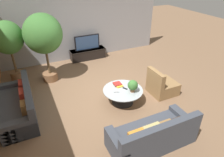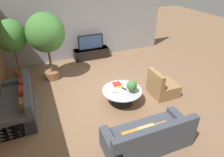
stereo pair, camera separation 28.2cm
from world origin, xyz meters
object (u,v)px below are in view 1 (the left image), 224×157
(media_console, at_px, (88,54))
(potted_palm_corner, at_px, (43,35))
(potted_plant_tabletop, at_px, (133,85))
(coffee_table, at_px, (123,93))
(couch_near_entry, at_px, (153,136))
(television, at_px, (87,42))
(armchair_wicker, at_px, (162,86))
(potted_palm_tall, at_px, (8,41))
(couch_by_wall, at_px, (19,106))

(media_console, relative_size, potted_palm_corner, 0.65)
(media_console, bearing_deg, potted_palm_corner, -146.90)
(media_console, distance_m, potted_plant_tabletop, 3.71)
(coffee_table, height_order, potted_plant_tabletop, potted_plant_tabletop)
(media_console, height_order, couch_near_entry, couch_near_entry)
(television, distance_m, coffee_table, 3.51)
(television, height_order, potted_palm_corner, potted_palm_corner)
(armchair_wicker, bearing_deg, potted_palm_tall, 56.40)
(couch_by_wall, distance_m, armchair_wicker, 4.24)
(coffee_table, distance_m, potted_palm_corner, 3.16)
(armchair_wicker, height_order, potted_palm_tall, potted_palm_tall)
(couch_near_entry, height_order, armchair_wicker, armchair_wicker)
(couch_by_wall, height_order, potted_plant_tabletop, couch_by_wall)
(couch_by_wall, xyz_separation_m, potted_palm_tall, (0.05, 1.95, 1.23))
(couch_by_wall, xyz_separation_m, potted_plant_tabletop, (3.02, -0.90, 0.37))
(media_console, relative_size, couch_near_entry, 0.77)
(armchair_wicker, relative_size, potted_palm_corner, 0.37)
(coffee_table, xyz_separation_m, armchair_wicker, (1.35, -0.09, -0.05))
(couch_by_wall, bearing_deg, potted_palm_tall, 178.54)
(potted_plant_tabletop, bearing_deg, potted_palm_corner, 127.58)
(couch_near_entry, relative_size, armchair_wicker, 2.32)
(potted_palm_tall, bearing_deg, television, 16.13)
(couch_near_entry, bearing_deg, couch_by_wall, -42.41)
(couch_near_entry, height_order, potted_palm_corner, potted_palm_corner)
(media_console, relative_size, couch_by_wall, 0.72)
(television, bearing_deg, armchair_wicker, -70.87)
(couch_near_entry, xyz_separation_m, potted_plant_tabletop, (0.36, 1.54, 0.37))
(media_console, distance_m, couch_by_wall, 4.05)
(media_console, distance_m, couch_near_entry, 5.23)
(coffee_table, bearing_deg, television, 88.16)
(television, bearing_deg, couch_near_entry, -92.93)
(armchair_wicker, xyz_separation_m, potted_palm_corner, (-3.07, 2.38, 1.37))
(couch_near_entry, distance_m, potted_palm_corner, 4.53)
(television, relative_size, potted_palm_tall, 0.50)
(television, bearing_deg, potted_plant_tabletop, -88.62)
(potted_palm_corner, bearing_deg, potted_plant_tabletop, -52.42)
(coffee_table, bearing_deg, potted_palm_corner, 126.86)
(potted_palm_tall, distance_m, potted_plant_tabletop, 4.21)
(coffee_table, bearing_deg, potted_plant_tabletop, -45.16)
(potted_palm_tall, relative_size, potted_palm_corner, 0.91)
(couch_by_wall, relative_size, potted_palm_corner, 0.90)
(television, distance_m, potted_palm_tall, 3.10)
(potted_palm_tall, xyz_separation_m, potted_plant_tabletop, (2.97, -2.85, -0.86))
(armchair_wicker, xyz_separation_m, potted_palm_tall, (-4.12, 2.74, 1.24))
(potted_palm_tall, height_order, potted_plant_tabletop, potted_palm_tall)
(potted_palm_tall, distance_m, potted_palm_corner, 1.12)
(potted_palm_corner, bearing_deg, couch_near_entry, -68.79)
(television, distance_m, potted_palm_corner, 2.36)
(armchair_wicker, relative_size, potted_plant_tabletop, 2.34)
(coffee_table, bearing_deg, couch_near_entry, -95.09)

